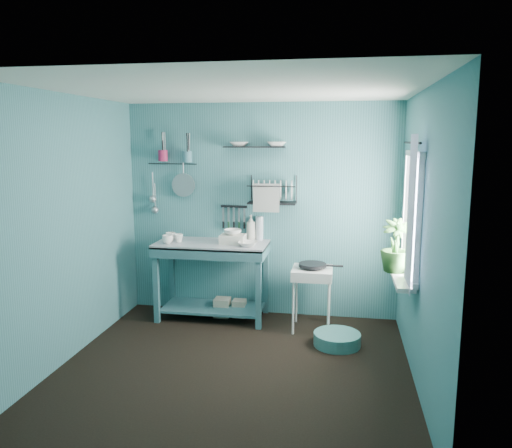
% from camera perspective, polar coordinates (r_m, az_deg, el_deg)
% --- Properties ---
extents(floor, '(3.20, 3.20, 0.00)m').
position_cam_1_polar(floor, '(4.82, -2.40, -15.91)').
color(floor, black).
rests_on(floor, ground).
extents(ceiling, '(3.20, 3.20, 0.00)m').
position_cam_1_polar(ceiling, '(4.37, -2.64, 15.15)').
color(ceiling, silver).
rests_on(ceiling, ground).
extents(wall_back, '(3.20, 0.00, 3.20)m').
position_cam_1_polar(wall_back, '(5.88, 0.60, 1.54)').
color(wall_back, '#3A7377').
rests_on(wall_back, ground).
extents(wall_front, '(3.20, 0.00, 3.20)m').
position_cam_1_polar(wall_front, '(3.02, -8.64, -6.42)').
color(wall_front, '#3A7377').
rests_on(wall_front, ground).
extents(wall_left, '(0.00, 3.00, 3.00)m').
position_cam_1_polar(wall_left, '(5.02, -20.67, -0.50)').
color(wall_left, '#3A7377').
rests_on(wall_left, ground).
extents(wall_right, '(0.00, 3.00, 3.00)m').
position_cam_1_polar(wall_right, '(4.38, 18.40, -1.77)').
color(wall_right, '#3A7377').
rests_on(wall_right, ground).
extents(work_counter, '(1.32, 0.73, 0.91)m').
position_cam_1_polar(work_counter, '(5.89, -4.98, -6.40)').
color(work_counter, '#316067').
rests_on(work_counter, floor).
extents(mug_left, '(0.12, 0.12, 0.10)m').
position_cam_1_polar(mug_left, '(5.77, -10.08, -1.73)').
color(mug_left, white).
rests_on(mug_left, work_counter).
extents(mug_mid, '(0.14, 0.14, 0.09)m').
position_cam_1_polar(mug_mid, '(5.83, -8.82, -1.60)').
color(mug_mid, white).
rests_on(mug_mid, work_counter).
extents(mug_right, '(0.17, 0.17, 0.10)m').
position_cam_1_polar(mug_right, '(5.92, -9.74, -1.43)').
color(mug_right, white).
rests_on(mug_right, work_counter).
extents(wash_tub, '(0.28, 0.22, 0.10)m').
position_cam_1_polar(wash_tub, '(5.70, -2.67, -1.72)').
color(wash_tub, beige).
rests_on(wash_tub, work_counter).
extents(tub_bowl, '(0.20, 0.19, 0.06)m').
position_cam_1_polar(tub_bowl, '(5.68, -2.68, -0.92)').
color(tub_bowl, white).
rests_on(tub_bowl, wash_tub).
extents(soap_bottle, '(0.12, 0.12, 0.30)m').
position_cam_1_polar(soap_bottle, '(5.86, -0.59, -0.40)').
color(soap_bottle, beige).
rests_on(soap_bottle, work_counter).
extents(water_bottle, '(0.09, 0.09, 0.28)m').
position_cam_1_polar(water_bottle, '(5.86, 0.41, -0.49)').
color(water_bottle, silver).
rests_on(water_bottle, work_counter).
extents(counter_bowl, '(0.22, 0.22, 0.05)m').
position_cam_1_polar(counter_bowl, '(5.54, -0.94, -2.29)').
color(counter_bowl, white).
rests_on(counter_bowl, work_counter).
extents(hotplate_stand, '(0.49, 0.49, 0.69)m').
position_cam_1_polar(hotplate_stand, '(5.58, 6.39, -8.49)').
color(hotplate_stand, silver).
rests_on(hotplate_stand, floor).
extents(frying_pan, '(0.30, 0.30, 0.03)m').
position_cam_1_polar(frying_pan, '(5.48, 6.47, -4.67)').
color(frying_pan, black).
rests_on(frying_pan, hotplate_stand).
extents(knife_strip, '(0.32, 0.04, 0.03)m').
position_cam_1_polar(knife_strip, '(5.91, -2.54, 2.01)').
color(knife_strip, black).
rests_on(knife_strip, wall_back).
extents(dish_rack, '(0.57, 0.30, 0.32)m').
position_cam_1_polar(dish_rack, '(5.70, 1.88, 3.93)').
color(dish_rack, black).
rests_on(dish_rack, wall_back).
extents(upper_shelf, '(0.70, 0.20, 0.01)m').
position_cam_1_polar(upper_shelf, '(5.74, -0.20, 8.79)').
color(upper_shelf, black).
rests_on(upper_shelf, wall_back).
extents(shelf_bowl_left, '(0.22, 0.22, 0.05)m').
position_cam_1_polar(shelf_bowl_left, '(5.77, -1.94, 8.88)').
color(shelf_bowl_left, white).
rests_on(shelf_bowl_left, upper_shelf).
extents(shelf_bowl_right, '(0.22, 0.22, 0.05)m').
position_cam_1_polar(shelf_bowl_right, '(5.70, 2.39, 8.96)').
color(shelf_bowl_right, white).
rests_on(shelf_bowl_right, upper_shelf).
extents(utensil_cup_magenta, '(0.11, 0.11, 0.13)m').
position_cam_1_polar(utensil_cup_magenta, '(6.05, -10.59, 7.69)').
color(utensil_cup_magenta, '#9F1D47').
rests_on(utensil_cup_magenta, wall_back).
extents(utensil_cup_teal, '(0.11, 0.11, 0.13)m').
position_cam_1_polar(utensil_cup_teal, '(5.95, -7.86, 7.63)').
color(utensil_cup_teal, teal).
rests_on(utensil_cup_teal, wall_back).
extents(colander, '(0.28, 0.03, 0.28)m').
position_cam_1_polar(colander, '(6.02, -8.30, 4.42)').
color(colander, '#999CA1').
rests_on(colander, wall_back).
extents(ladle_outer, '(0.01, 0.01, 0.30)m').
position_cam_1_polar(ladle_outer, '(6.16, -11.71, 4.40)').
color(ladle_outer, '#999CA1').
rests_on(ladle_outer, wall_back).
extents(ladle_inner, '(0.01, 0.01, 0.30)m').
position_cam_1_polar(ladle_inner, '(6.17, -11.47, 3.18)').
color(ladle_inner, '#999CA1').
rests_on(ladle_inner, wall_back).
extents(hook_rail, '(0.60, 0.01, 0.01)m').
position_cam_1_polar(hook_rail, '(6.07, -9.54, 6.79)').
color(hook_rail, black).
rests_on(hook_rail, wall_back).
extents(window_glass, '(0.00, 1.10, 1.10)m').
position_cam_1_polar(window_glass, '(4.79, 17.54, 1.04)').
color(window_glass, white).
rests_on(window_glass, wall_right).
extents(windowsill, '(0.16, 0.95, 0.04)m').
position_cam_1_polar(windowsill, '(4.90, 16.20, -5.76)').
color(windowsill, silver).
rests_on(windowsill, wall_right).
extents(curtain, '(0.00, 1.35, 1.35)m').
position_cam_1_polar(curtain, '(4.48, 17.25, 1.13)').
color(curtain, silver).
rests_on(curtain, wall_right).
extents(curtain_rod, '(0.02, 1.05, 0.02)m').
position_cam_1_polar(curtain_rod, '(4.74, 17.39, 8.85)').
color(curtain_rod, black).
rests_on(curtain_rod, wall_right).
extents(potted_plant, '(0.31, 0.31, 0.50)m').
position_cam_1_polar(potted_plant, '(4.92, 15.68, -2.41)').
color(potted_plant, '#2B5A24').
rests_on(potted_plant, windowsill).
extents(storage_tin_large, '(0.18, 0.18, 0.22)m').
position_cam_1_polar(storage_tin_large, '(6.02, -3.88, -9.48)').
color(storage_tin_large, gray).
rests_on(storage_tin_large, floor).
extents(storage_tin_small, '(0.15, 0.15, 0.20)m').
position_cam_1_polar(storage_tin_small, '(6.01, -1.93, -9.60)').
color(storage_tin_small, gray).
rests_on(storage_tin_small, floor).
extents(floor_basin, '(0.48, 0.48, 0.13)m').
position_cam_1_polar(floor_basin, '(5.29, 9.25, -12.87)').
color(floor_basin, teal).
rests_on(floor_basin, floor).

